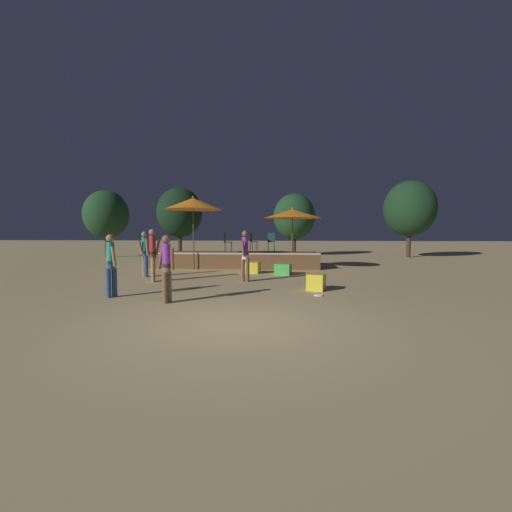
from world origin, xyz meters
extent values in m
plane|color=tan|center=(0.00, 0.00, 0.00)|extent=(120.00, 120.00, 0.00)
cube|color=brown|center=(-1.54, 10.53, 0.34)|extent=(8.18, 2.83, 0.68)
cube|color=#CCB793|center=(-1.54, 9.16, 0.72)|extent=(8.18, 0.12, 0.08)
cylinder|color=brown|center=(1.30, 9.22, 1.16)|extent=(0.05, 0.05, 2.31)
cone|color=orange|center=(1.30, 9.22, 2.51)|extent=(2.58, 2.58, 0.39)
sphere|color=orange|center=(1.30, 9.22, 2.74)|extent=(0.08, 0.08, 0.08)
cylinder|color=brown|center=(-3.13, 8.96, 1.35)|extent=(0.05, 0.05, 2.70)
cone|color=orange|center=(-3.13, 8.96, 2.96)|extent=(2.57, 2.57, 0.52)
sphere|color=orange|center=(-3.13, 8.96, 3.26)|extent=(0.08, 0.08, 0.08)
cube|color=yellow|center=(1.86, 3.80, 0.24)|extent=(0.61, 0.61, 0.48)
cube|color=#4CC651|center=(0.89, 7.42, 0.22)|extent=(0.71, 0.71, 0.44)
cube|color=yellow|center=(-0.37, 7.81, 0.23)|extent=(0.68, 0.68, 0.46)
cylinder|color=#997051|center=(-4.38, 6.38, 0.40)|extent=(0.13, 0.13, 0.79)
cylinder|color=#2D4C7F|center=(-4.25, 6.28, 0.40)|extent=(0.13, 0.13, 0.79)
cylinder|color=#2D4C7F|center=(-4.32, 6.33, 0.87)|extent=(0.20, 0.20, 0.24)
cylinder|color=teal|center=(-4.32, 6.33, 1.20)|extent=(0.20, 0.20, 0.61)
cylinder|color=#997051|center=(-4.42, 6.20, 1.13)|extent=(0.20, 0.23, 0.54)
cylinder|color=#997051|center=(-4.21, 6.46, 1.13)|extent=(0.14, 0.15, 0.55)
sphere|color=#997051|center=(-4.32, 6.33, 1.61)|extent=(0.22, 0.22, 0.22)
cylinder|color=#2D4C7F|center=(-3.60, 2.24, 0.38)|extent=(0.13, 0.13, 0.76)
cylinder|color=#2D4C7F|center=(-3.51, 2.37, 0.38)|extent=(0.13, 0.13, 0.76)
cylinder|color=#2D4C7F|center=(-3.55, 2.31, 0.84)|extent=(0.19, 0.19, 0.24)
cylinder|color=teal|center=(-3.55, 2.31, 1.14)|extent=(0.19, 0.19, 0.58)
cylinder|color=#997051|center=(-3.43, 2.21, 1.07)|extent=(0.21, 0.18, 0.52)
cylinder|color=#997051|center=(-3.68, 2.40, 1.07)|extent=(0.15, 0.14, 0.52)
sphere|color=#997051|center=(-3.55, 2.31, 1.54)|extent=(0.21, 0.21, 0.21)
cylinder|color=#997051|center=(-3.49, 5.02, 0.42)|extent=(0.13, 0.13, 0.84)
cylinder|color=#997051|center=(-3.57, 5.18, 0.42)|extent=(0.13, 0.13, 0.84)
cylinder|color=#3F3F47|center=(-3.53, 5.10, 0.92)|extent=(0.22, 0.22, 0.24)
cylinder|color=#B22D33|center=(-3.53, 5.10, 1.26)|extent=(0.22, 0.22, 0.64)
cylinder|color=#997051|center=(-3.37, 5.18, 1.19)|extent=(0.21, 0.16, 0.57)
cylinder|color=#997051|center=(-3.69, 5.02, 1.19)|extent=(0.14, 0.12, 0.57)
sphere|color=#997051|center=(-3.53, 5.10, 1.69)|extent=(0.23, 0.23, 0.23)
cylinder|color=brown|center=(-0.32, 5.36, 0.40)|extent=(0.13, 0.13, 0.81)
cylinder|color=brown|center=(-0.48, 5.41, 0.40)|extent=(0.13, 0.13, 0.81)
cylinder|color=white|center=(-0.40, 5.39, 0.89)|extent=(0.21, 0.21, 0.24)
cylinder|color=purple|center=(-0.40, 5.39, 1.22)|extent=(0.21, 0.21, 0.62)
cylinder|color=brown|center=(-0.35, 5.55, 1.15)|extent=(0.14, 0.23, 0.55)
cylinder|color=brown|center=(-0.45, 5.22, 1.15)|extent=(0.14, 0.22, 0.55)
sphere|color=brown|center=(-0.40, 5.39, 1.64)|extent=(0.22, 0.22, 0.22)
cylinder|color=#72664C|center=(-1.86, 1.81, 0.37)|extent=(0.13, 0.13, 0.75)
cylinder|color=brown|center=(-1.90, 1.66, 0.37)|extent=(0.13, 0.13, 0.75)
cylinder|color=#72664C|center=(-1.88, 1.74, 0.83)|extent=(0.19, 0.19, 0.24)
cylinder|color=purple|center=(-1.88, 1.74, 1.13)|extent=(0.19, 0.19, 0.57)
cylinder|color=brown|center=(-2.03, 1.78, 1.06)|extent=(0.21, 0.13, 0.51)
cylinder|color=brown|center=(-1.73, 1.70, 1.06)|extent=(0.11, 0.10, 0.51)
sphere|color=brown|center=(-1.88, 1.74, 1.52)|extent=(0.20, 0.20, 0.20)
cylinder|color=#47474C|center=(-0.46, 11.03, 0.98)|extent=(0.02, 0.02, 0.45)
cylinder|color=#47474C|center=(-0.40, 11.33, 0.98)|extent=(0.02, 0.02, 0.45)
cylinder|color=#47474C|center=(-0.76, 11.10, 0.98)|extent=(0.02, 0.02, 0.45)
cylinder|color=#47474C|center=(-0.69, 11.39, 0.98)|extent=(0.02, 0.02, 0.45)
cylinder|color=#47474C|center=(-0.58, 11.21, 1.21)|extent=(0.40, 0.40, 0.02)
cube|color=#47474C|center=(-0.74, 11.25, 1.43)|extent=(0.10, 0.36, 0.45)
cylinder|color=#2D3338|center=(-1.62, 10.21, 0.98)|extent=(0.02, 0.02, 0.45)
cylinder|color=#2D3338|center=(-1.63, 10.51, 0.98)|extent=(0.02, 0.02, 0.45)
cylinder|color=#2D3338|center=(-1.92, 10.21, 0.98)|extent=(0.02, 0.02, 0.45)
cylinder|color=#2D3338|center=(-1.93, 10.51, 0.98)|extent=(0.02, 0.02, 0.45)
cylinder|color=#2D3338|center=(-1.78, 10.36, 1.21)|extent=(0.40, 0.40, 0.02)
cube|color=#2D3338|center=(-1.95, 10.36, 1.43)|extent=(0.04, 0.36, 0.45)
cylinder|color=#1E4C47|center=(0.17, 10.47, 0.98)|extent=(0.02, 0.02, 0.45)
cylinder|color=#1E4C47|center=(0.47, 10.49, 0.98)|extent=(0.02, 0.02, 0.45)
cylinder|color=#1E4C47|center=(0.15, 10.77, 0.98)|extent=(0.02, 0.02, 0.45)
cylinder|color=#1E4C47|center=(0.45, 10.79, 0.98)|extent=(0.02, 0.02, 0.45)
cylinder|color=#1E4C47|center=(0.31, 10.63, 1.21)|extent=(0.40, 0.40, 0.02)
cube|color=#1E4C47|center=(0.30, 10.80, 1.43)|extent=(0.36, 0.05, 0.45)
cylinder|color=white|center=(1.83, 2.91, 0.02)|extent=(0.24, 0.24, 0.03)
cylinder|color=#3D2B1C|center=(9.28, 17.44, 0.88)|extent=(0.28, 0.28, 1.75)
ellipsoid|color=#19381E|center=(9.28, 17.44, 3.26)|extent=(3.35, 3.35, 3.69)
cylinder|color=#3D2B1C|center=(-10.90, 15.90, 0.77)|extent=(0.28, 0.28, 1.55)
ellipsoid|color=#1E4223|center=(-10.90, 15.90, 2.86)|extent=(2.91, 2.91, 3.20)
cylinder|color=#3D2B1C|center=(1.68, 18.56, 0.73)|extent=(0.28, 0.28, 1.46)
ellipsoid|color=#1E4223|center=(1.68, 18.56, 2.80)|extent=(2.98, 2.98, 3.27)
cylinder|color=#3D2B1C|center=(-6.43, 17.63, 0.83)|extent=(0.28, 0.28, 1.65)
ellipsoid|color=black|center=(-6.43, 17.63, 3.08)|extent=(3.17, 3.17, 3.48)
camera|label=1|loc=(0.89, -6.17, 1.70)|focal=24.00mm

